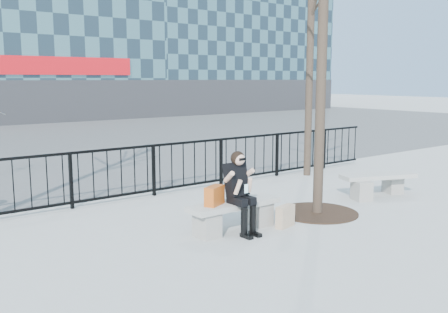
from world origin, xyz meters
TOP-DOWN VIEW (x-y plane):
  - ground at (0.00, 0.00)m, footprint 120.00×120.00m
  - street_surface at (0.00, 15.00)m, footprint 60.00×23.00m
  - railing at (0.00, 3.00)m, footprint 14.00×0.06m
  - tree_grate at (1.90, -0.10)m, footprint 1.50×1.50m
  - bench_main at (0.00, 0.00)m, footprint 1.65×0.46m
  - bench_second at (3.94, 0.04)m, footprint 1.63×0.46m
  - seated_woman at (0.00, -0.16)m, footprint 0.50×0.64m
  - handbag at (-0.39, 0.02)m, footprint 0.41×0.32m
  - shopping_bag at (0.81, -0.36)m, footprint 0.41×0.23m

SIDE VIEW (x-z plane):
  - ground at x=0.00m, z-range 0.00..0.00m
  - street_surface at x=0.00m, z-range 0.00..0.01m
  - tree_grate at x=1.90m, z-range 0.00..0.02m
  - shopping_bag at x=0.81m, z-range 0.00..0.37m
  - bench_second at x=3.94m, z-range 0.06..0.54m
  - bench_main at x=0.00m, z-range 0.06..0.55m
  - railing at x=0.00m, z-range 0.00..1.11m
  - handbag at x=-0.39m, z-range 0.49..0.80m
  - seated_woman at x=0.00m, z-range 0.00..1.34m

